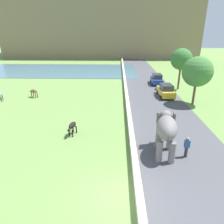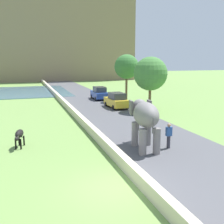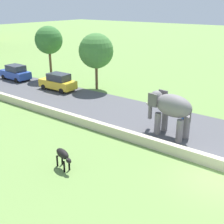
% 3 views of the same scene
% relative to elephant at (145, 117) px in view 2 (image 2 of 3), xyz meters
% --- Properties ---
extents(ground_plane, '(220.00, 220.00, 0.00)m').
position_rel_elephant_xyz_m(ground_plane, '(-3.46, -4.33, -2.04)').
color(ground_plane, '#6B8E47').
extents(road_surface, '(7.00, 120.00, 0.06)m').
position_rel_elephant_xyz_m(road_surface, '(1.54, 15.67, -2.01)').
color(road_surface, '#4C4C51').
rests_on(road_surface, ground).
extents(barrier_wall, '(0.40, 110.00, 0.66)m').
position_rel_elephant_xyz_m(barrier_wall, '(-2.26, 13.67, -1.71)').
color(barrier_wall, beige).
rests_on(barrier_wall, ground).
extents(hill_distant, '(64.00, 28.00, 26.03)m').
position_rel_elephant_xyz_m(hill_distant, '(-9.46, 68.60, 10.98)').
color(hill_distant, '#897556').
rests_on(hill_distant, ground).
extents(elephant, '(1.78, 3.56, 2.99)m').
position_rel_elephant_xyz_m(elephant, '(0.00, 0.00, 0.00)').
color(elephant, slate).
rests_on(elephant, ground).
extents(person_beside_elephant, '(0.36, 0.22, 1.63)m').
position_rel_elephant_xyz_m(person_beside_elephant, '(1.45, -0.44, -1.16)').
color(person_beside_elephant, '#33333D').
rests_on(person_beside_elephant, ground).
extents(car_blue, '(1.89, 4.05, 1.80)m').
position_rel_elephant_xyz_m(car_blue, '(3.12, 21.36, -1.14)').
color(car_blue, '#2D4CA8').
rests_on(car_blue, ground).
extents(car_yellow, '(1.88, 4.04, 1.80)m').
position_rel_elephant_xyz_m(car_yellow, '(3.12, 14.18, -1.14)').
color(car_yellow, gold).
rests_on(car_yellow, ground).
extents(cow_black, '(0.70, 1.42, 1.15)m').
position_rel_elephant_xyz_m(cow_black, '(-7.33, 2.73, -1.20)').
color(cow_black, black).
rests_on(cow_black, ground).
extents(tree_near, '(3.17, 3.17, 6.17)m').
position_rel_elephant_xyz_m(tree_near, '(5.96, 18.36, 2.53)').
color(tree_near, brown).
rests_on(tree_near, ground).
extents(tree_far, '(3.54, 3.54, 5.80)m').
position_rel_elephant_xyz_m(tree_far, '(5.86, 11.24, 1.98)').
color(tree_far, brown).
rests_on(tree_far, ground).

